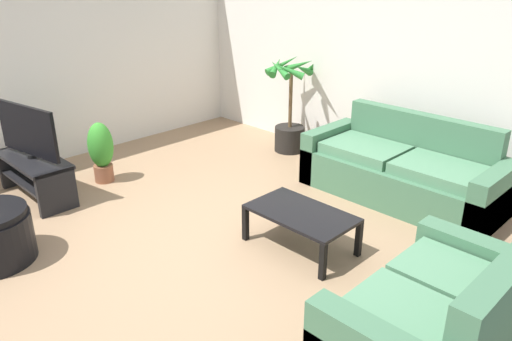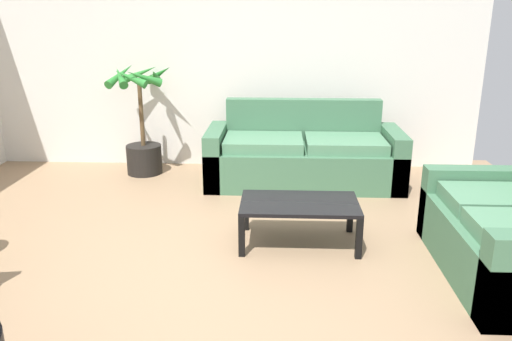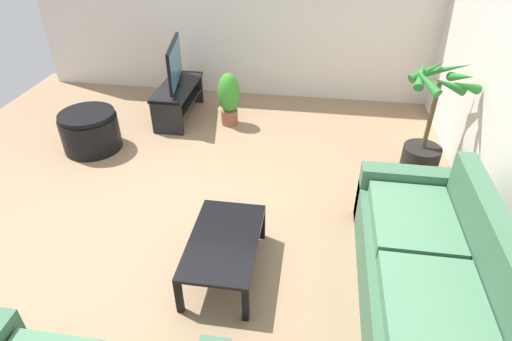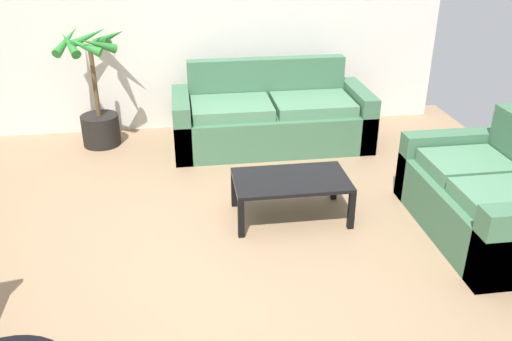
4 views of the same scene
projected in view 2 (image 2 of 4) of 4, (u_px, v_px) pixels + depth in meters
name	position (u px, v px, depth m)	size (l,w,h in m)	color
ground_plane	(197.00, 281.00, 3.64)	(6.60, 6.60, 0.00)	#937556
wall_back	(232.00, 56.00, 6.10)	(6.00, 0.06, 2.70)	silver
couch_main	(303.00, 157.00, 5.69)	(2.15, 0.90, 0.90)	#3F6B4C
coffee_table	(299.00, 207.00, 4.15)	(0.97, 0.57, 0.37)	black
potted_palm	(142.00, 131.00, 5.97)	(0.78, 0.73, 1.31)	black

